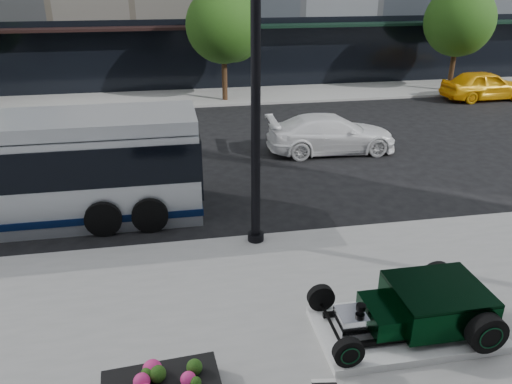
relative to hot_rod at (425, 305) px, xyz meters
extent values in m
plane|color=black|center=(-2.39, 6.29, -0.70)|extent=(120.00, 120.00, 0.00)
cube|color=gray|center=(-2.39, 20.29, -0.64)|extent=(70.00, 4.00, 0.12)
cube|color=black|center=(-12.39, 22.49, 1.30)|extent=(22.00, 0.50, 4.00)
cube|color=black|center=(10.61, 22.49, 1.30)|extent=(24.00, 0.50, 4.00)
cube|color=black|center=(-12.39, 21.89, 2.90)|extent=(22.00, 1.60, 0.15)
cube|color=black|center=(10.61, 21.89, 2.90)|extent=(24.00, 1.60, 0.15)
cylinder|color=black|center=(-1.39, 19.29, 0.72)|extent=(0.28, 0.28, 2.60)
sphere|color=#15340E|center=(-1.39, 19.29, 3.22)|extent=(3.80, 3.80, 3.80)
sphere|color=#15340E|center=(-0.79, 19.59, 2.62)|extent=(2.60, 2.60, 2.60)
cylinder|color=black|center=(11.61, 19.29, 0.72)|extent=(0.28, 0.28, 2.60)
sphere|color=#15340E|center=(11.61, 19.29, 3.22)|extent=(3.80, 3.80, 3.80)
sphere|color=#15340E|center=(12.21, 19.59, 2.62)|extent=(2.60, 2.60, 2.60)
cube|color=silver|center=(-0.33, 0.00, -0.50)|extent=(3.40, 1.80, 0.15)
cube|color=black|center=(-0.33, -0.45, -0.33)|extent=(3.00, 0.08, 0.10)
cube|color=black|center=(-0.33, 0.45, -0.33)|extent=(3.00, 0.08, 0.10)
cube|color=black|center=(0.22, 0.00, 0.02)|extent=(1.70, 1.45, 0.62)
cube|color=black|center=(0.22, 0.00, 0.35)|extent=(1.70, 1.45, 0.06)
cube|color=black|center=(-0.88, 0.00, -0.10)|extent=(0.55, 1.05, 0.38)
cube|color=silver|center=(-1.43, 0.00, -0.15)|extent=(0.55, 0.55, 0.34)
cylinder|color=black|center=(-1.28, 0.00, 0.12)|extent=(0.18, 0.18, 0.10)
cylinder|color=black|center=(-1.78, 0.00, -0.27)|extent=(0.06, 1.55, 0.06)
cylinder|color=black|center=(0.72, -0.85, -0.07)|extent=(0.72, 0.24, 0.72)
cylinder|color=black|center=(0.72, -0.98, -0.07)|extent=(0.37, 0.02, 0.37)
torus|color=#09321A|center=(0.72, -0.99, -0.07)|extent=(0.44, 0.02, 0.44)
cylinder|color=black|center=(0.72, 0.85, -0.07)|extent=(0.72, 0.24, 0.72)
cylinder|color=black|center=(0.72, 0.98, -0.07)|extent=(0.37, 0.02, 0.37)
torus|color=#09321A|center=(0.72, 0.99, -0.07)|extent=(0.44, 0.02, 0.44)
cylinder|color=black|center=(-1.78, -0.78, -0.16)|extent=(0.54, 0.16, 0.54)
cylinder|color=black|center=(-1.78, -0.87, -0.16)|extent=(0.28, 0.02, 0.28)
torus|color=#09321A|center=(-1.78, -0.88, -0.16)|extent=(0.34, 0.02, 0.34)
cylinder|color=black|center=(-1.78, 0.78, -0.16)|extent=(0.54, 0.16, 0.54)
cylinder|color=black|center=(-1.78, 0.87, -0.16)|extent=(0.28, 0.02, 0.28)
torus|color=#09321A|center=(-1.78, 0.88, -0.16)|extent=(0.34, 0.02, 0.34)
cylinder|color=black|center=(-2.50, 4.01, 3.17)|extent=(0.22, 0.22, 7.50)
cylinder|color=black|center=(-2.50, 4.01, -0.48)|extent=(0.41, 0.41, 0.19)
sphere|color=#D52574|center=(-5.54, -0.82, -0.10)|extent=(0.24, 0.24, 0.24)
sphere|color=#15340E|center=(-5.28, -0.82, -0.10)|extent=(0.24, 0.24, 0.24)
sphere|color=#D52574|center=(-5.03, -0.82, -0.10)|extent=(0.24, 0.24, 0.24)
sphere|color=#15340E|center=(-4.77, -0.82, -0.10)|extent=(0.24, 0.24, 0.24)
sphere|color=#D52574|center=(-4.51, -0.82, -0.10)|extent=(0.24, 0.24, 0.24)
sphere|color=#15340E|center=(-4.25, -0.82, -0.10)|extent=(0.24, 0.24, 0.24)
cube|color=black|center=(-3.71, 6.51, 0.85)|extent=(0.06, 2.30, 1.70)
cylinder|color=black|center=(-6.34, 5.21, -0.22)|extent=(0.96, 0.28, 0.96)
cylinder|color=black|center=(-6.34, 7.81, -0.22)|extent=(0.96, 0.28, 0.96)
cylinder|color=black|center=(-5.14, 5.21, -0.22)|extent=(0.96, 0.28, 0.96)
cylinder|color=black|center=(-5.14, 7.81, -0.22)|extent=(0.96, 0.28, 0.96)
imported|color=white|center=(1.63, 10.56, 0.02)|extent=(5.00, 2.16, 1.43)
imported|color=yellow|center=(12.46, 17.29, 0.09)|extent=(4.64, 1.97, 1.56)
camera|label=1|loc=(-4.49, -6.97, 5.71)|focal=35.00mm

